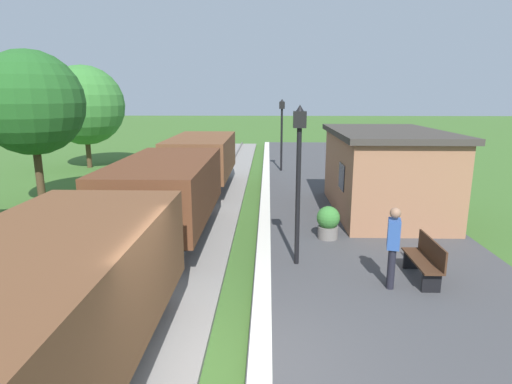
{
  "coord_description": "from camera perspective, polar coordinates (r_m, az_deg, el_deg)",
  "views": [
    {
      "loc": [
        0.5,
        -5.45,
        4.17
      ],
      "look_at": [
        0.16,
        6.3,
        1.44
      ],
      "focal_mm": 29.59,
      "sensor_mm": 36.0,
      "label": 1
    }
  ],
  "objects": [
    {
      "name": "rail_far",
      "position": [
        7.65,
        -28.76,
        -20.03
      ],
      "size": [
        0.07,
        60.0,
        0.14
      ],
      "primitive_type": "cube",
      "color": "slate",
      "rests_on": "track_ballast"
    },
    {
      "name": "tree_field_left",
      "position": [
        26.23,
        -22.19,
        10.79
      ],
      "size": [
        4.45,
        4.45,
        5.79
      ],
      "color": "#4C3823",
      "rests_on": "ground"
    },
    {
      "name": "lamp_post_far",
      "position": [
        21.98,
        3.5,
        9.47
      ],
      "size": [
        0.28,
        0.28,
        3.7
      ],
      "color": "black",
      "rests_on": "platform_slab"
    },
    {
      "name": "ground_plane",
      "position": [
        6.88,
        -3.12,
        -24.27
      ],
      "size": [
        160.0,
        160.0,
        0.0
      ],
      "primitive_type": "plane",
      "color": "#3D6628"
    },
    {
      "name": "platform_edge_stripe",
      "position": [
        6.71,
        0.54,
        -22.64
      ],
      "size": [
        0.36,
        60.0,
        0.01
      ],
      "primitive_type": "cube",
      "color": "silver",
      "rests_on": "platform_slab"
    },
    {
      "name": "rail_near",
      "position": [
        7.09,
        -17.88,
        -21.79
      ],
      "size": [
        0.07,
        60.0,
        0.14
      ],
      "primitive_type": "cube",
      "color": "slate",
      "rests_on": "track_ballast"
    },
    {
      "name": "potted_planter",
      "position": [
        11.87,
        9.72,
        -4.0
      ],
      "size": [
        0.64,
        0.64,
        0.92
      ],
      "color": "slate",
      "rests_on": "platform_slab"
    },
    {
      "name": "lamp_post_near",
      "position": [
        9.53,
        5.81,
        4.75
      ],
      "size": [
        0.28,
        0.28,
        3.7
      ],
      "color": "black",
      "rests_on": "platform_slab"
    },
    {
      "name": "station_hut",
      "position": [
        14.78,
        16.96,
        2.69
      ],
      "size": [
        3.5,
        5.8,
        2.78
      ],
      "color": "#9E6B4C",
      "rests_on": "platform_slab"
    },
    {
      "name": "platform_slab",
      "position": [
        7.3,
        24.95,
        -21.93
      ],
      "size": [
        6.0,
        60.0,
        0.25
      ],
      "primitive_type": "cube",
      "color": "#424244",
      "rests_on": "ground"
    },
    {
      "name": "track_ballast",
      "position": [
        7.41,
        -23.47,
        -21.8
      ],
      "size": [
        3.8,
        60.0,
        0.12
      ],
      "primitive_type": "cube",
      "color": "gray",
      "rests_on": "ground"
    },
    {
      "name": "freight_train",
      "position": [
        12.25,
        -12.07,
        -0.3
      ],
      "size": [
        2.5,
        19.4,
        2.12
      ],
      "color": "brown",
      "rests_on": "rail_near"
    },
    {
      "name": "bench_near_hut",
      "position": [
        9.84,
        21.92,
        -8.43
      ],
      "size": [
        0.42,
        1.5,
        0.91
      ],
      "color": "#422819",
      "rests_on": "platform_slab"
    },
    {
      "name": "tree_trackside_far",
      "position": [
        17.3,
        -28.13,
        10.54
      ],
      "size": [
        3.71,
        3.71,
        5.72
      ],
      "color": "#4C3823",
      "rests_on": "ground"
    },
    {
      "name": "person_waiting",
      "position": [
        9.1,
        18.02,
        -6.75
      ],
      "size": [
        0.33,
        0.43,
        1.71
      ],
      "rotation": [
        0.0,
        0.0,
        2.89
      ],
      "color": "black",
      "rests_on": "platform_slab"
    }
  ]
}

